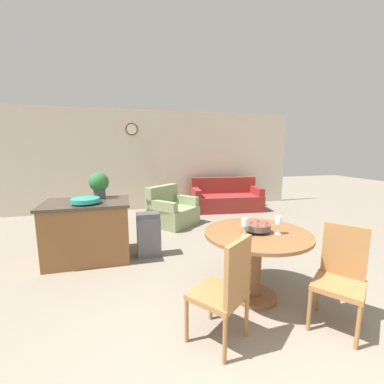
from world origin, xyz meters
name	(u,v)px	position (x,y,z in m)	size (l,w,h in m)	color
wall_back	(157,160)	(0.00, 5.90, 1.35)	(8.00, 0.09, 2.70)	beige
dining_table	(257,248)	(0.46, 1.15, 0.60)	(1.16, 1.16, 0.78)	brown
dining_chair_near_left	(226,288)	(-0.14, 0.60, 0.52)	(0.59, 0.59, 0.97)	#9E6B3D
dining_chair_near_right	(341,273)	(1.01, 0.56, 0.52)	(0.59, 0.59, 0.97)	#9E6B3D
fruit_bowl	(258,226)	(0.46, 1.15, 0.85)	(0.27, 0.27, 0.12)	#4C4742
wine_glass_left	(245,223)	(0.26, 1.08, 0.92)	(0.07, 0.07, 0.19)	silver
wine_glass_right	(279,221)	(0.64, 1.04, 0.92)	(0.07, 0.07, 0.19)	silver
kitchen_island	(89,230)	(-1.48, 2.78, 0.45)	(1.23, 0.87, 0.90)	brown
teal_bowl	(85,200)	(-1.47, 2.61, 0.95)	(0.39, 0.39, 0.08)	teal
potted_plant	(99,184)	(-1.31, 3.02, 1.13)	(0.31, 0.31, 0.41)	#4C4C51
trash_bin	(149,235)	(-0.59, 2.64, 0.35)	(0.36, 0.24, 0.70)	#56565B
couch	(226,199)	(1.79, 5.22, 0.30)	(1.94, 1.10, 0.87)	maroon
armchair	(172,212)	(0.08, 4.22, 0.29)	(1.22, 1.21, 0.85)	gray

